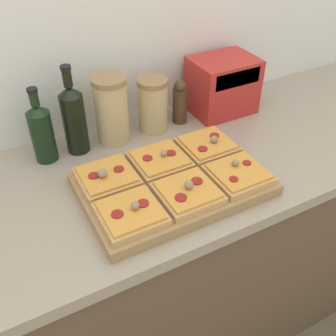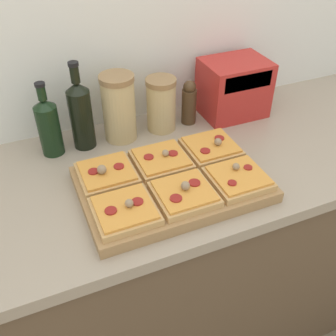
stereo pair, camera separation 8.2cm
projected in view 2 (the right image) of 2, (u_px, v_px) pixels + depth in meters
wall_back at (120, 27)px, 1.28m from camera, size 6.00×0.06×2.50m
kitchen_counter at (163, 261)px, 1.51m from camera, size 2.63×0.67×0.92m
cutting_board at (172, 184)px, 1.13m from camera, size 0.52×0.35×0.04m
pizza_slice_back_left at (107, 173)px, 1.12m from camera, size 0.16×0.15×0.05m
pizza_slice_back_center at (161, 160)px, 1.17m from camera, size 0.16×0.15×0.05m
pizza_slice_back_right at (211, 147)px, 1.22m from camera, size 0.16×0.15×0.05m
pizza_slice_front_left at (125, 210)px, 1.00m from camera, size 0.16×0.15×0.05m
pizza_slice_front_center at (184, 193)px, 1.05m from camera, size 0.16×0.15×0.05m
pizza_slice_front_right at (238, 178)px, 1.10m from camera, size 0.16×0.15×0.05m
olive_oil_bottle at (49, 126)px, 1.23m from camera, size 0.07×0.07×0.25m
wine_bottle at (81, 114)px, 1.25m from camera, size 0.07×0.07×0.29m
grain_jar_tall at (119, 108)px, 1.29m from camera, size 0.11×0.11×0.23m
grain_jar_short at (161, 104)px, 1.35m from camera, size 0.10×0.10×0.19m
pepper_mill at (189, 103)px, 1.39m from camera, size 0.05×0.05×0.16m
toaster_oven at (234, 88)px, 1.43m from camera, size 0.25×0.18×0.20m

